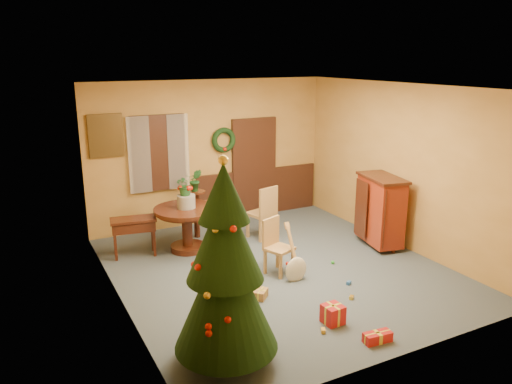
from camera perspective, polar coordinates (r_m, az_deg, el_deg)
room_envelope at (r=10.23m, az=-3.95°, el=2.72°), size 5.50×5.50×5.50m
dining_table at (r=8.83m, az=-7.90°, el=-3.27°), size 1.14×1.14×0.79m
urn at (r=8.72m, az=-7.99°, el=-1.08°), size 0.32×0.32×0.23m
centerpiece_plant at (r=8.64m, az=-8.06°, el=0.86°), size 0.34×0.30×0.38m
chair_near at (r=7.91m, az=2.27°, el=-5.94°), size 0.50×0.50×0.89m
chair_far at (r=9.30m, az=0.93°, el=-2.18°), size 0.54×0.54×1.02m
guitar at (r=7.66m, az=4.64°, el=-7.12°), size 0.51×0.64×0.84m
plant_stand at (r=9.44m, az=-6.81°, el=-1.90°), size 0.35×0.35×0.91m
stand_plant at (r=9.29m, az=-6.92°, el=1.36°), size 0.28×0.25×0.42m
christmas_tree at (r=5.41m, az=-3.55°, el=-8.88°), size 1.15×1.15×2.38m
writing_desk at (r=8.78m, az=-13.81°, el=-3.97°), size 0.81×0.50×0.68m
sideboard at (r=9.20m, az=14.03°, el=-1.90°), size 0.72×1.09×1.29m
gift_a at (r=6.06m, az=-0.20°, el=-17.18°), size 0.42×0.39×0.18m
gift_b at (r=6.70m, az=8.77°, el=-13.63°), size 0.26×0.26×0.25m
gift_c at (r=7.26m, az=0.53°, el=-11.57°), size 0.28×0.27×0.13m
gift_d at (r=6.44m, az=13.71°, el=-15.82°), size 0.37×0.18×0.13m
toy_a at (r=7.79m, az=10.55°, el=-10.18°), size 0.09×0.08×0.05m
toy_b at (r=8.46m, az=8.77°, el=-7.94°), size 0.06×0.06×0.06m
toy_c at (r=6.52m, az=7.68°, el=-15.43°), size 0.08×0.09×0.05m
toy_d at (r=8.33m, az=3.60°, el=-8.15°), size 0.06×0.06×0.06m
toy_e at (r=7.37m, az=10.86°, el=-11.75°), size 0.09×0.09×0.05m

